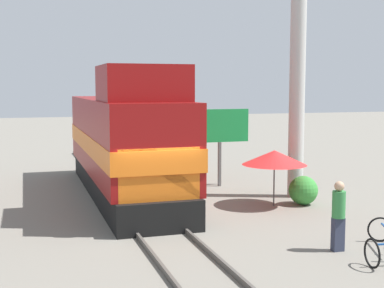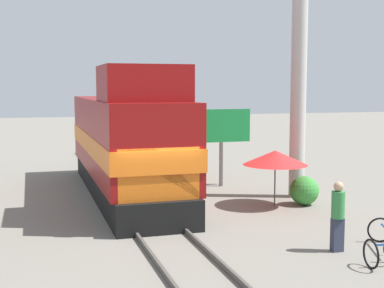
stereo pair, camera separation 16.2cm
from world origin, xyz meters
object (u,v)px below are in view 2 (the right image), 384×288
at_px(vendor_umbrella, 275,158).
at_px(billboard_sign, 221,129).
at_px(utility_pole, 299,69).
at_px(person_bystander, 338,213).
at_px(locomotive, 126,144).

relative_size(vendor_umbrella, billboard_sign, 0.70).
bearing_deg(vendor_umbrella, billboard_sign, 97.44).
height_order(vendor_umbrella, billboard_sign, billboard_sign).
relative_size(utility_pole, billboard_sign, 2.97).
height_order(utility_pole, person_bystander, utility_pole).
xyz_separation_m(locomotive, billboard_sign, (4.21, 0.95, 0.41)).
bearing_deg(billboard_sign, locomotive, -167.25).
bearing_deg(person_bystander, utility_pole, 70.70).
height_order(locomotive, billboard_sign, locomotive).
distance_m(utility_pole, vendor_umbrella, 3.71).
bearing_deg(utility_pole, locomotive, 162.98).
bearing_deg(locomotive, utility_pole, -17.02).
height_order(utility_pole, billboard_sign, utility_pole).
xyz_separation_m(vendor_umbrella, billboard_sign, (-0.54, 4.10, 0.71)).
distance_m(locomotive, person_bystander, 9.37).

